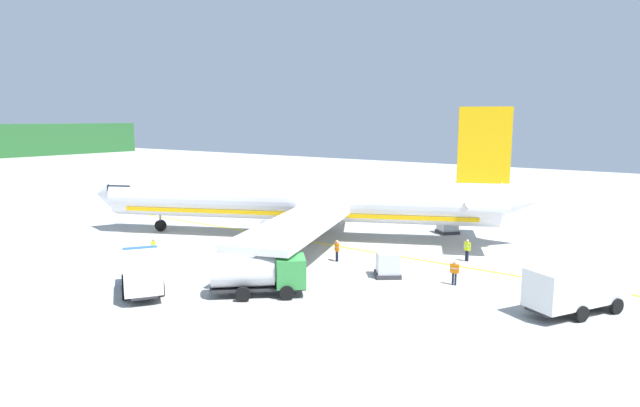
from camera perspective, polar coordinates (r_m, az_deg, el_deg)
airliner_foreground at (r=49.42m, az=-1.88°, el=0.28°), size 32.98×39.11×11.90m
service_truck_fuel at (r=33.72m, az=25.61°, el=-7.99°), size 6.52×4.94×2.74m
service_truck_baggage at (r=33.67m, az=-6.32°, el=-7.41°), size 5.35×5.61×2.40m
service_truck_catering at (r=35.58m, az=-18.41°, el=-6.77°), size 4.87×5.75×2.64m
cargo_container_near at (r=52.81m, az=13.45°, el=-2.13°), size 2.49×2.49×1.94m
cargo_container_mid at (r=37.76m, az=7.21°, el=-6.44°), size 2.39×2.39×1.84m
crew_marshaller at (r=41.35m, az=1.82°, el=-4.85°), size 0.43×0.55×1.66m
crew_loader_left at (r=43.46m, az=-17.28°, el=-4.49°), size 0.52×0.46×1.76m
crew_loader_right at (r=42.91m, az=15.39°, el=-4.62°), size 0.37×0.60×1.71m
crew_supervisor at (r=36.64m, az=14.12°, el=-6.96°), size 0.26×0.63×1.65m
apron_guide_line at (r=46.51m, az=1.61°, el=-4.52°), size 0.30×60.00×0.01m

